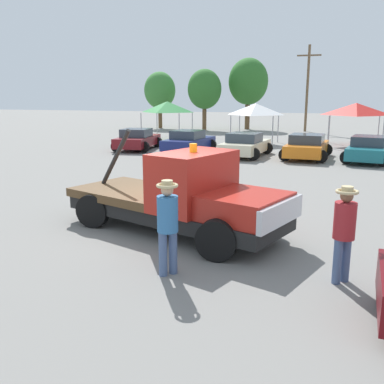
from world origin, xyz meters
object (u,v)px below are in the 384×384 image
(parked_car_maroon, at_px, (137,139))
(tree_center, at_px, (205,89))
(person_near_truck, at_px, (344,227))
(traffic_cone, at_px, (213,199))
(parked_car_teal, at_px, (368,149))
(canopy_tent_white, at_px, (256,109))
(tow_truck, at_px, (184,198))
(canopy_tent_green, at_px, (167,107))
(person_at_hood, at_px, (168,220))
(canopy_tent_red, at_px, (356,109))
(parked_car_cream, at_px, (245,145))
(parked_car_navy, at_px, (189,142))
(parked_car_orange, at_px, (307,147))
(utility_pole, at_px, (307,86))
(tree_right, at_px, (248,82))
(tree_left, at_px, (160,90))

(parked_car_maroon, height_order, tree_center, tree_center)
(person_near_truck, relative_size, traffic_cone, 3.29)
(parked_car_teal, bearing_deg, person_near_truck, -176.20)
(parked_car_maroon, bearing_deg, canopy_tent_white, -55.64)
(tow_truck, height_order, canopy_tent_green, canopy_tent_green)
(tree_center, height_order, traffic_cone, tree_center)
(person_at_hood, xyz_separation_m, tree_center, (-9.61, 34.32, 2.91))
(tow_truck, distance_m, canopy_tent_white, 21.09)
(canopy_tent_white, xyz_separation_m, canopy_tent_red, (6.67, 0.81, 0.05))
(person_at_hood, distance_m, parked_car_cream, 16.86)
(parked_car_teal, relative_size, traffic_cone, 8.98)
(person_near_truck, height_order, parked_car_navy, person_near_truck)
(parked_car_cream, relative_size, parked_car_orange, 0.97)
(traffic_cone, bearing_deg, canopy_tent_green, 115.38)
(person_at_hood, height_order, canopy_tent_white, canopy_tent_white)
(parked_car_cream, relative_size, canopy_tent_red, 1.30)
(parked_car_navy, bearing_deg, utility_pole, -11.70)
(person_at_hood, bearing_deg, parked_car_teal, 115.91)
(tow_truck, height_order, parked_car_navy, tow_truck)
(person_near_truck, xyz_separation_m, person_at_hood, (-3.14, -0.67, 0.02))
(parked_car_orange, xyz_separation_m, traffic_cone, (-2.06, -11.74, -0.39))
(parked_car_navy, bearing_deg, tree_right, 6.15)
(tow_truck, relative_size, tree_center, 1.04)
(parked_car_teal, distance_m, traffic_cone, 12.79)
(person_near_truck, xyz_separation_m, traffic_cone, (-3.72, 4.59, -0.81))
(canopy_tent_white, xyz_separation_m, utility_pole, (2.66, 12.43, 1.83))
(parked_car_maroon, bearing_deg, person_at_hood, -159.74)
(tree_right, xyz_separation_m, utility_pole, (5.88, -1.04, -0.49))
(tree_right, relative_size, traffic_cone, 12.90)
(tow_truck, distance_m, canopy_tent_green, 23.63)
(tree_left, xyz_separation_m, utility_pole, (14.97, 0.34, 0.35))
(canopy_tent_green, relative_size, tree_left, 0.54)
(utility_pole, bearing_deg, parked_car_navy, -107.17)
(parked_car_maroon, height_order, traffic_cone, parked_car_maroon)
(parked_car_cream, bearing_deg, parked_car_maroon, 88.00)
(tow_truck, bearing_deg, tree_left, 132.27)
(parked_car_orange, bearing_deg, parked_car_teal, -87.14)
(parked_car_orange, relative_size, traffic_cone, 8.25)
(tow_truck, height_order, parked_car_teal, tow_truck)
(parked_car_orange, bearing_deg, canopy_tent_red, -16.42)
(parked_car_navy, relative_size, canopy_tent_green, 1.42)
(parked_car_teal, bearing_deg, person_at_hood, 173.75)
(parked_car_cream, height_order, canopy_tent_white, canopy_tent_white)
(tree_center, bearing_deg, tree_right, 33.55)
(tree_right, bearing_deg, parked_car_maroon, -99.74)
(tow_truck, relative_size, tree_right, 0.88)
(parked_car_teal, xyz_separation_m, canopy_tent_red, (-0.47, 7.26, 1.84))
(tree_right, bearing_deg, person_at_hood, -81.10)
(parked_car_navy, xyz_separation_m, utility_pole, (5.66, 18.30, 3.62))
(parked_car_cream, distance_m, canopy_tent_green, 10.88)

